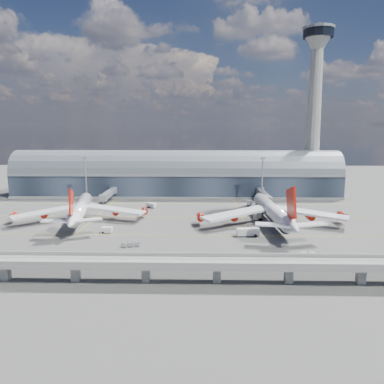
{
  "coord_description": "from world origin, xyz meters",
  "views": [
    {
      "loc": [
        15.32,
        -154.17,
        43.66
      ],
      "look_at": [
        11.48,
        10.0,
        14.0
      ],
      "focal_mm": 35.0,
      "sensor_mm": 36.0,
      "label": 1
    }
  ],
  "objects_px": {
    "service_truck_4": "(251,204)",
    "cargo_train_0": "(131,245)",
    "service_truck_3": "(257,216)",
    "airliner_left": "(80,209)",
    "floodlight_mast_right": "(262,179)",
    "service_truck_5": "(151,205)",
    "airliner_right": "(273,212)",
    "control_tower": "(314,111)",
    "service_truck_1": "(107,230)",
    "cargo_train_2": "(308,255)",
    "floodlight_mast_left": "(86,178)",
    "cargo_train_1": "(313,260)",
    "service_truck_2": "(248,232)"
  },
  "relations": [
    {
      "from": "service_truck_4",
      "to": "cargo_train_0",
      "type": "height_order",
      "value": "service_truck_4"
    },
    {
      "from": "service_truck_3",
      "to": "service_truck_4",
      "type": "bearing_deg",
      "value": 117.26
    },
    {
      "from": "airliner_left",
      "to": "service_truck_3",
      "type": "xyz_separation_m",
      "value": [
        81.58,
        5.17,
        -4.25
      ]
    },
    {
      "from": "floodlight_mast_right",
      "to": "service_truck_5",
      "type": "bearing_deg",
      "value": -166.15
    },
    {
      "from": "airliner_right",
      "to": "cargo_train_0",
      "type": "relative_size",
      "value": 9.64
    },
    {
      "from": "control_tower",
      "to": "service_truck_1",
      "type": "xyz_separation_m",
      "value": [
        -107.96,
        -90.31,
        -50.39
      ]
    },
    {
      "from": "service_truck_5",
      "to": "cargo_train_2",
      "type": "relative_size",
      "value": 1.08
    },
    {
      "from": "airliner_left",
      "to": "service_truck_1",
      "type": "bearing_deg",
      "value": -58.55
    },
    {
      "from": "floodlight_mast_left",
      "to": "cargo_train_1",
      "type": "distance_m",
      "value": 139.06
    },
    {
      "from": "floodlight_mast_left",
      "to": "service_truck_3",
      "type": "relative_size",
      "value": 4.27
    },
    {
      "from": "service_truck_2",
      "to": "cargo_train_1",
      "type": "relative_size",
      "value": 0.76
    },
    {
      "from": "floodlight_mast_right",
      "to": "airliner_right",
      "type": "height_order",
      "value": "floodlight_mast_right"
    },
    {
      "from": "floodlight_mast_left",
      "to": "cargo_train_2",
      "type": "xyz_separation_m",
      "value": [
        101.13,
        -89.55,
        -12.71
      ]
    },
    {
      "from": "service_truck_1",
      "to": "control_tower",
      "type": "bearing_deg",
      "value": -44.73
    },
    {
      "from": "airliner_left",
      "to": "service_truck_3",
      "type": "relative_size",
      "value": 10.74
    },
    {
      "from": "control_tower",
      "to": "cargo_train_0",
      "type": "height_order",
      "value": "control_tower"
    },
    {
      "from": "airliner_right",
      "to": "service_truck_4",
      "type": "relative_size",
      "value": 12.08
    },
    {
      "from": "floodlight_mast_left",
      "to": "airliner_left",
      "type": "xyz_separation_m",
      "value": [
        10.27,
        -43.98,
        -7.98
      ]
    },
    {
      "from": "control_tower",
      "to": "airliner_right",
      "type": "distance_m",
      "value": 96.94
    },
    {
      "from": "service_truck_1",
      "to": "cargo_train_0",
      "type": "distance_m",
      "value": 21.91
    },
    {
      "from": "service_truck_5",
      "to": "control_tower",
      "type": "bearing_deg",
      "value": -30.05
    },
    {
      "from": "service_truck_4",
      "to": "service_truck_3",
      "type": "bearing_deg",
      "value": -108.15
    },
    {
      "from": "control_tower",
      "to": "cargo_train_1",
      "type": "height_order",
      "value": "control_tower"
    },
    {
      "from": "control_tower",
      "to": "cargo_train_1",
      "type": "bearing_deg",
      "value": -105.28
    },
    {
      "from": "service_truck_2",
      "to": "floodlight_mast_right",
      "type": "bearing_deg",
      "value": -18.82
    },
    {
      "from": "cargo_train_0",
      "to": "cargo_train_2",
      "type": "height_order",
      "value": "cargo_train_2"
    },
    {
      "from": "floodlight_mast_right",
      "to": "cargo_train_1",
      "type": "height_order",
      "value": "floodlight_mast_right"
    },
    {
      "from": "floodlight_mast_left",
      "to": "service_truck_1",
      "type": "relative_size",
      "value": 5.82
    },
    {
      "from": "service_truck_3",
      "to": "airliner_left",
      "type": "bearing_deg",
      "value": -147.7
    },
    {
      "from": "control_tower",
      "to": "service_truck_2",
      "type": "xyz_separation_m",
      "value": [
        -50.79,
        -93.5,
        -49.97
      ]
    },
    {
      "from": "floodlight_mast_left",
      "to": "cargo_train_2",
      "type": "relative_size",
      "value": 4.93
    },
    {
      "from": "control_tower",
      "to": "service_truck_5",
      "type": "height_order",
      "value": "control_tower"
    },
    {
      "from": "service_truck_5",
      "to": "cargo_train_2",
      "type": "height_order",
      "value": "service_truck_5"
    },
    {
      "from": "service_truck_5",
      "to": "cargo_train_0",
      "type": "relative_size",
      "value": 0.77
    },
    {
      "from": "airliner_left",
      "to": "service_truck_4",
      "type": "distance_m",
      "value": 88.75
    },
    {
      "from": "cargo_train_2",
      "to": "service_truck_1",
      "type": "bearing_deg",
      "value": 70.68
    },
    {
      "from": "control_tower",
      "to": "airliner_left",
      "type": "bearing_deg",
      "value": -150.01
    },
    {
      "from": "floodlight_mast_left",
      "to": "floodlight_mast_right",
      "type": "bearing_deg",
      "value": 0.0
    },
    {
      "from": "service_truck_3",
      "to": "cargo_train_2",
      "type": "bearing_deg",
      "value": -50.97
    },
    {
      "from": "airliner_right",
      "to": "floodlight_mast_left",
      "type": "bearing_deg",
      "value": 150.2
    },
    {
      "from": "control_tower",
      "to": "floodlight_mast_left",
      "type": "height_order",
      "value": "control_tower"
    },
    {
      "from": "service_truck_2",
      "to": "cargo_train_0",
      "type": "relative_size",
      "value": 1.24
    },
    {
      "from": "floodlight_mast_right",
      "to": "control_tower",
      "type": "bearing_deg",
      "value": 38.66
    },
    {
      "from": "service_truck_3",
      "to": "service_truck_5",
      "type": "xyz_separation_m",
      "value": [
        -52.77,
        23.78,
        -0.06
      ]
    },
    {
      "from": "service_truck_2",
      "to": "service_truck_3",
      "type": "xyz_separation_m",
      "value": [
        7.64,
        26.69,
        -0.27
      ]
    },
    {
      "from": "floodlight_mast_left",
      "to": "cargo_train_1",
      "type": "height_order",
      "value": "floodlight_mast_left"
    },
    {
      "from": "service_truck_2",
      "to": "cargo_train_0",
      "type": "xyz_separation_m",
      "value": [
        -44.04,
        -14.35,
        -0.84
      ]
    },
    {
      "from": "control_tower",
      "to": "cargo_train_2",
      "type": "xyz_separation_m",
      "value": [
        -33.87,
        -117.55,
        -50.72
      ]
    },
    {
      "from": "floodlight_mast_right",
      "to": "airliner_right",
      "type": "bearing_deg",
      "value": -93.33
    },
    {
      "from": "airliner_right",
      "to": "service_truck_1",
      "type": "xyz_separation_m",
      "value": [
        -70.13,
        -13.73,
        -4.52
      ]
    }
  ]
}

